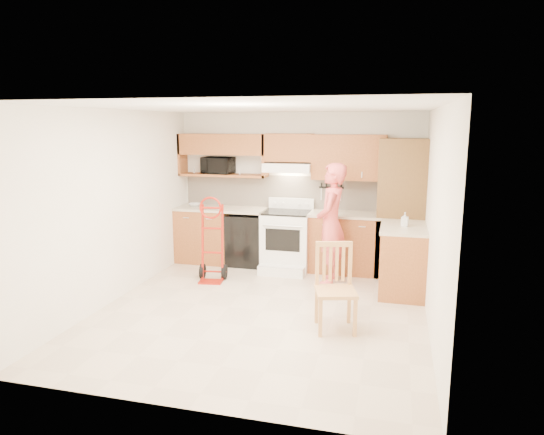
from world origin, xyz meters
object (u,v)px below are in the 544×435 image
at_px(hand_truck, 211,244).
at_px(dining_chair, 336,288).
at_px(microwave, 218,165).
at_px(range, 286,236).
at_px(person, 331,224).

bearing_deg(hand_truck, dining_chair, -41.26).
bearing_deg(microwave, hand_truck, -69.68).
height_order(range, dining_chair, range).
bearing_deg(dining_chair, hand_truck, 131.29).
bearing_deg(hand_truck, microwave, 96.58).
xyz_separation_m(hand_truck, dining_chair, (2.01, -1.31, -0.08)).
bearing_deg(person, dining_chair, 11.62).
height_order(person, hand_truck, person).
bearing_deg(person, hand_truck, -75.94).
bearing_deg(dining_chair, range, 100.63).
bearing_deg(range, microwave, 166.96).
height_order(hand_truck, dining_chair, hand_truck).
bearing_deg(range, person, -31.44).
height_order(range, hand_truck, hand_truck).
relative_size(hand_truck, dining_chair, 1.16).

